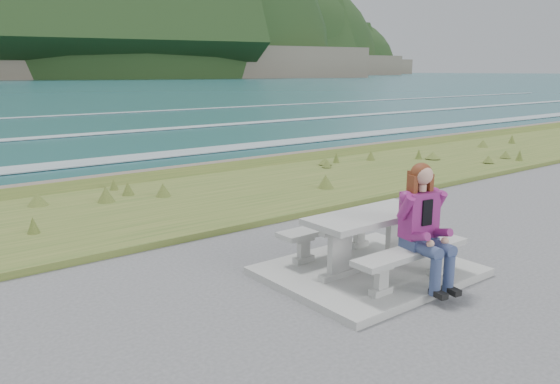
{
  "coord_description": "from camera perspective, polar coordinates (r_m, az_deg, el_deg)",
  "views": [
    {
      "loc": [
        -5.15,
        -4.7,
        2.67
      ],
      "look_at": [
        -0.56,
        1.2,
        1.0
      ],
      "focal_mm": 35.0,
      "sensor_mm": 36.0,
      "label": 1
    }
  ],
  "objects": [
    {
      "name": "concrete_slab",
      "position": [
        7.44,
        9.21,
        -8.18
      ],
      "size": [
        2.6,
        2.1,
        0.1
      ],
      "primitive_type": "cube",
      "color": "gray",
      "rests_on": "ground"
    },
    {
      "name": "picnic_table",
      "position": [
        7.25,
        9.38,
        -3.49
      ],
      "size": [
        1.8,
        0.75,
        0.75
      ],
      "color": "gray",
      "rests_on": "concrete_slab"
    },
    {
      "name": "bench_landward",
      "position": [
        6.88,
        13.61,
        -6.58
      ],
      "size": [
        1.8,
        0.35,
        0.45
      ],
      "color": "gray",
      "rests_on": "concrete_slab"
    },
    {
      "name": "bench_seaward",
      "position": [
        7.78,
        5.54,
        -4.04
      ],
      "size": [
        1.8,
        0.35,
        0.45
      ],
      "color": "gray",
      "rests_on": "concrete_slab"
    },
    {
      "name": "grass_verge",
      "position": [
        11.3,
        -9.64,
        -1.25
      ],
      "size": [
        160.0,
        4.5,
        0.22
      ],
      "primitive_type": "cube",
      "color": "#3A5A21",
      "rests_on": "ground"
    },
    {
      "name": "shore_drop",
      "position": [
        13.87,
        -15.36,
        1.04
      ],
      "size": [
        160.0,
        0.8,
        2.2
      ],
      "primitive_type": "cube",
      "color": "#675C4D",
      "rests_on": "ground"
    },
    {
      "name": "headland_range",
      "position": [
        447.82,
        -12.35,
        13.25
      ],
      "size": [
        729.83,
        363.95,
        221.22
      ],
      "color": "#675C4D",
      "rests_on": "ground"
    },
    {
      "name": "seated_woman",
      "position": [
        6.82,
        15.13,
        -5.1
      ],
      "size": [
        0.55,
        0.82,
        1.49
      ],
      "rotation": [
        0.0,
        0.0,
        -0.18
      ],
      "color": "navy",
      "rests_on": "concrete_slab"
    }
  ]
}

